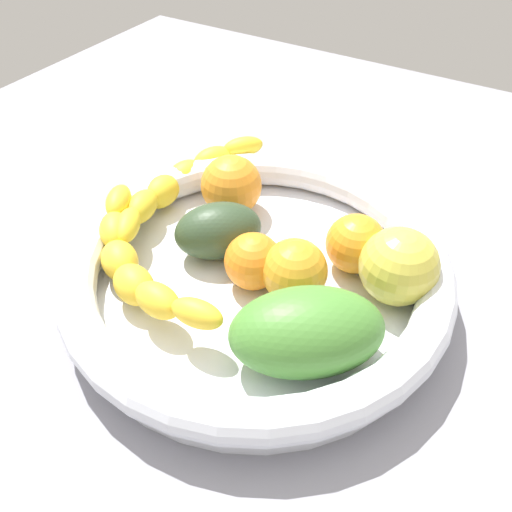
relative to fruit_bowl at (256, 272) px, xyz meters
The scene contains 11 objects.
kitchen_counter 4.37cm from the fruit_bowl, ahead, with size 120.00×120.00×3.00cm, color gray.
fruit_bowl is the anchor object (origin of this frame).
banana_draped_left 11.46cm from the fruit_bowl, 36.08° to the left, with size 20.18×12.87×4.57cm.
banana_draped_right 15.45cm from the fruit_bowl, 25.01° to the right, with size 8.09×24.04×4.13cm.
orange_front 4.60cm from the fruit_bowl, behind, with size 6.09×6.09×6.09cm, color orange.
orange_mid_left 1.87cm from the fruit_bowl, 87.40° to the left, with size 5.48×5.48×5.48cm, color orange.
orange_mid_right 11.65cm from the fruit_bowl, 45.34° to the right, with size 6.68×6.68×6.68cm, color orange.
orange_rear 10.01cm from the fruit_bowl, 137.95° to the right, with size 5.86×5.86×5.86cm, color orange.
apple_yellow 13.33cm from the fruit_bowl, 158.16° to the right, with size 7.26×7.26×7.26cm, color #D6C847.
avocado_dark 5.80cm from the fruit_bowl, 15.77° to the right, with size 8.78×5.88×5.61cm, color #30442C.
mango_green 10.65cm from the fruit_bowl, 144.23° to the left, with size 12.72×7.97×6.84cm, color #488533.
Camera 1 is at (-19.40, 32.26, 41.78)cm, focal length 37.91 mm.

